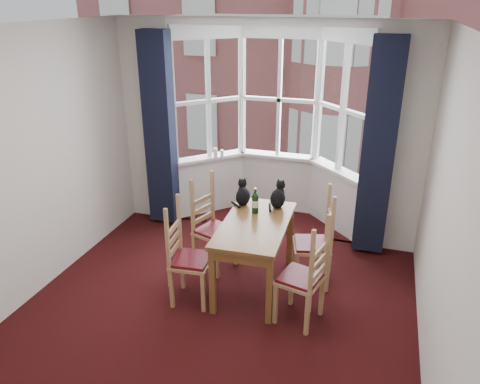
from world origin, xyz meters
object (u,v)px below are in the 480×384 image
at_px(dining_table, 255,232).
at_px(candle_tall, 216,153).
at_px(cat_right, 278,197).
at_px(wine_bottle, 255,202).
at_px(chair_right_far, 320,245).
at_px(cat_left, 243,195).
at_px(chair_left_near, 183,260).
at_px(chair_right_near, 309,282).
at_px(candle_short, 222,154).
at_px(chair_left_far, 209,229).

distance_m(dining_table, candle_tall, 2.05).
bearing_deg(cat_right, wine_bottle, -132.77).
xyz_separation_m(chair_right_far, cat_left, (-0.94, 0.13, 0.44)).
height_order(chair_left_near, cat_left, cat_left).
height_order(chair_left_near, chair_right_near, same).
relative_size(chair_right_far, cat_right, 2.79).
distance_m(wine_bottle, candle_tall, 1.79).
height_order(chair_right_near, candle_short, candle_short).
relative_size(dining_table, candle_tall, 9.72).
height_order(chair_right_far, cat_left, cat_left).
height_order(dining_table, chair_right_far, chair_right_far).
bearing_deg(cat_left, chair_right_near, -43.09).
distance_m(dining_table, cat_left, 0.55).
xyz_separation_m(chair_left_near, cat_left, (0.39, 0.87, 0.44)).
xyz_separation_m(chair_right_far, candle_tall, (-1.75, 1.44, 0.46)).
distance_m(chair_right_far, wine_bottle, 0.87).
xyz_separation_m(chair_left_near, candle_short, (-0.34, 2.21, 0.45)).
bearing_deg(cat_right, chair_right_far, -18.59).
bearing_deg(wine_bottle, cat_left, 137.93).
distance_m(dining_table, chair_left_far, 0.73).
relative_size(dining_table, chair_left_near, 1.41).
bearing_deg(chair_left_near, chair_left_far, 89.13).
bearing_deg(cat_right, chair_left_far, -166.61).
bearing_deg(candle_short, chair_right_far, -41.42).
bearing_deg(cat_right, chair_right_near, -60.04).
bearing_deg(chair_right_near, chair_left_near, 179.78).
bearing_deg(wine_bottle, candle_short, 121.38).
bearing_deg(wine_bottle, chair_left_near, -130.00).
height_order(cat_right, candle_short, cat_right).
bearing_deg(chair_right_far, candle_tall, 140.63).
distance_m(wine_bottle, candle_short, 1.77).
xyz_separation_m(cat_left, wine_bottle, (0.20, -0.18, 0.01)).
bearing_deg(candle_tall, chair_right_near, -51.24).
bearing_deg(candle_short, cat_left, -61.45).
bearing_deg(candle_tall, dining_table, -57.96).
bearing_deg(cat_left, chair_right_far, -7.96).
bearing_deg(candle_short, dining_table, -60.54).
bearing_deg(chair_right_near, chair_left_far, 150.62).
distance_m(dining_table, candle_short, 2.03).
height_order(wine_bottle, candle_tall, wine_bottle).
xyz_separation_m(cat_left, cat_right, (0.40, 0.05, 0.01)).
bearing_deg(chair_left_far, dining_table, -23.89).
bearing_deg(candle_short, wine_bottle, -58.62).
xyz_separation_m(chair_right_near, chair_right_far, (-0.00, 0.75, 0.00)).
height_order(wine_bottle, candle_short, wine_bottle).
bearing_deg(chair_right_near, wine_bottle, 136.65).
distance_m(chair_left_near, candle_short, 2.28).
bearing_deg(cat_right, cat_left, -173.23).
relative_size(cat_left, wine_bottle, 1.06).
bearing_deg(candle_short, chair_left_near, -81.25).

